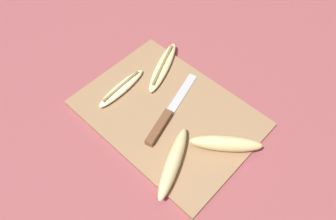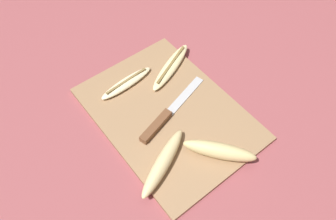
% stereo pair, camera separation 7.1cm
% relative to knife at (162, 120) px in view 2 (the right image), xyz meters
% --- Properties ---
extents(ground_plane, '(4.00, 4.00, 0.00)m').
position_rel_knife_xyz_m(ground_plane, '(-0.01, 0.03, -0.02)').
color(ground_plane, '#93474C').
extents(cutting_board, '(0.44, 0.32, 0.01)m').
position_rel_knife_xyz_m(cutting_board, '(-0.01, 0.03, -0.01)').
color(cutting_board, '#997551').
rests_on(cutting_board, ground_plane).
extents(knife, '(0.09, 0.25, 0.02)m').
position_rel_knife_xyz_m(knife, '(0.00, 0.00, 0.00)').
color(knife, brown).
rests_on(knife, cutting_board).
extents(banana_spotted_left, '(0.16, 0.14, 0.04)m').
position_rel_knife_xyz_m(banana_spotted_left, '(0.15, 0.05, 0.01)').
color(banana_spotted_left, '#DBC684').
rests_on(banana_spotted_left, cutting_board).
extents(banana_soft_right, '(0.11, 0.19, 0.02)m').
position_rel_knife_xyz_m(banana_soft_right, '(-0.12, 0.13, 0.00)').
color(banana_soft_right, beige).
rests_on(banana_soft_right, cutting_board).
extents(banana_mellow_near, '(0.11, 0.18, 0.03)m').
position_rel_knife_xyz_m(banana_mellow_near, '(0.10, -0.07, 0.01)').
color(banana_mellow_near, beige).
rests_on(banana_mellow_near, cutting_board).
extents(banana_pale_long, '(0.04, 0.16, 0.02)m').
position_rel_knife_xyz_m(banana_pale_long, '(-0.15, -0.00, 0.00)').
color(banana_pale_long, beige).
rests_on(banana_pale_long, cutting_board).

